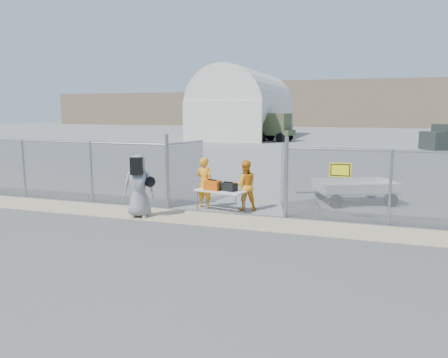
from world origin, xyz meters
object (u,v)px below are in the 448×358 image
(security_worker_left, at_px, (205,183))
(visitor, at_px, (139,186))
(security_worker_right, at_px, (245,185))
(folding_table, at_px, (220,201))
(utility_trailer, at_px, (355,191))

(security_worker_left, xyz_separation_m, visitor, (-1.46, -1.86, 0.11))
(security_worker_right, bearing_deg, folding_table, 0.62)
(folding_table, bearing_deg, utility_trailer, 45.15)
(folding_table, distance_m, utility_trailer, 4.94)
(folding_table, xyz_separation_m, visitor, (-2.12, -1.55, 0.63))
(security_worker_right, height_order, visitor, visitor)
(security_worker_left, bearing_deg, folding_table, 166.91)
(security_worker_left, distance_m, security_worker_right, 1.39)
(folding_table, distance_m, security_worker_left, 0.89)
(folding_table, height_order, visitor, visitor)
(visitor, height_order, utility_trailer, visitor)
(folding_table, bearing_deg, visitor, -131.82)
(visitor, bearing_deg, utility_trailer, 15.79)
(security_worker_left, relative_size, security_worker_right, 1.03)
(security_worker_right, distance_m, utility_trailer, 4.15)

